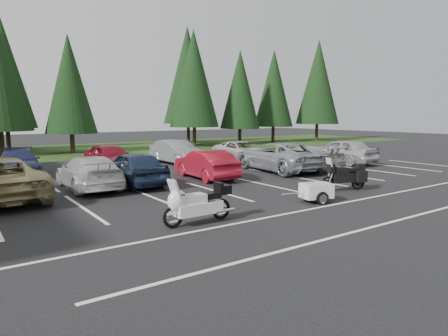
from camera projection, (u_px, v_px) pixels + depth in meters
ground at (220, 197)px, 15.49m from camera, size 120.00×120.00×0.00m
grass_strip at (66, 151)px, 35.00m from camera, size 80.00×16.00×0.01m
lake_water at (43, 135)px, 62.47m from camera, size 70.00×50.00×0.02m
stall_markings at (193, 189)px, 17.12m from camera, size 32.00×16.00×0.01m
conifer_5 at (70, 84)px, 32.30m from camera, size 4.14×4.14×9.63m
conifer_6 at (194, 78)px, 39.37m from camera, size 4.93×4.93×11.48m
conifer_7 at (240, 90)px, 42.37m from camera, size 4.27×4.27×9.94m
conifer_8 at (274, 88)px, 46.09m from camera, size 4.53×4.53×10.56m
conifer_9 at (318, 82)px, 48.32m from camera, size 5.19×5.19×12.10m
conifer_back_b at (4, 73)px, 34.68m from camera, size 4.97×4.97×11.58m
conifer_back_c at (188, 75)px, 44.23m from camera, size 5.50×5.50×12.81m
car_near_3 at (89, 172)px, 17.05m from camera, size 2.12×4.95×1.42m
car_near_4 at (134, 168)px, 17.93m from camera, size 1.92×4.60×1.56m
car_near_5 at (206, 164)px, 19.79m from camera, size 1.81×4.45×1.43m
car_near_6 at (279, 156)px, 22.52m from camera, size 3.31×6.16×1.64m
car_near_7 at (307, 156)px, 23.69m from camera, size 2.27×4.98×1.41m
car_near_8 at (341, 151)px, 25.95m from camera, size 2.08×4.83×1.63m
car_far_1 at (19, 163)px, 20.57m from camera, size 2.41×4.99×1.40m
car_far_2 at (110, 157)px, 22.60m from camera, size 2.10×4.61×1.53m
car_far_3 at (177, 152)px, 25.79m from camera, size 1.80×4.71×1.53m
car_far_4 at (241, 151)px, 27.88m from camera, size 2.29×4.81×1.32m
touring_motorcycle at (198, 200)px, 11.56m from camera, size 2.52×0.79×1.39m
cargo_trailer at (316, 193)px, 14.45m from camera, size 1.70×1.22×0.71m
adventure_motorcycle at (344, 174)px, 16.57m from camera, size 2.49×1.44×1.43m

